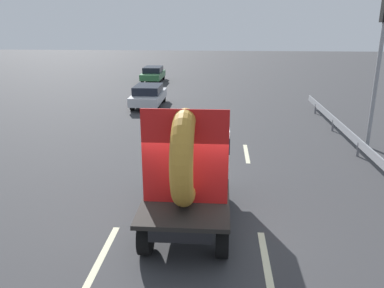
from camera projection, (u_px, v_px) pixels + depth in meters
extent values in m
plane|color=#38383A|center=(192.00, 234.00, 9.62)|extent=(120.00, 120.00, 0.00)
cylinder|color=black|center=(164.00, 185.00, 11.39)|extent=(0.28, 0.88, 0.88)
cylinder|color=black|center=(222.00, 187.00, 11.27)|extent=(0.28, 0.88, 0.88)
cylinder|color=black|center=(146.00, 235.00, 8.76)|extent=(0.28, 0.88, 0.88)
cylinder|color=black|center=(222.00, 238.00, 8.64)|extent=(0.28, 0.88, 0.88)
cube|color=black|center=(189.00, 191.00, 9.96)|extent=(1.30, 4.49, 0.25)
cube|color=silver|center=(193.00, 146.00, 10.96)|extent=(2.00, 1.89, 1.35)
cube|color=black|center=(193.00, 136.00, 10.82)|extent=(2.02, 1.79, 0.44)
cube|color=black|center=(186.00, 201.00, 9.01)|extent=(2.00, 2.61, 0.10)
cube|color=black|center=(190.00, 158.00, 10.02)|extent=(1.80, 0.08, 1.10)
torus|color=#B7842D|center=(185.00, 157.00, 8.53)|extent=(0.48, 2.15, 2.15)
cube|color=red|center=(185.00, 157.00, 8.53)|extent=(1.90, 0.03, 2.15)
cylinder|color=black|center=(141.00, 97.00, 25.11)|extent=(0.21, 0.60, 0.60)
cylinder|color=black|center=(164.00, 97.00, 25.01)|extent=(0.21, 0.60, 0.60)
cylinder|color=black|center=(132.00, 105.00, 22.71)|extent=(0.21, 0.60, 0.60)
cylinder|color=black|center=(157.00, 106.00, 22.61)|extent=(0.21, 0.60, 0.60)
cube|color=silver|center=(149.00, 97.00, 23.78)|extent=(1.69, 3.95, 0.52)
cube|color=black|center=(148.00, 89.00, 23.54)|extent=(1.52, 2.21, 0.47)
cylinder|color=gray|center=(375.00, 88.00, 15.51)|extent=(0.16, 0.16, 4.94)
cube|color=gray|center=(345.00, 130.00, 16.70)|extent=(0.06, 14.50, 0.32)
cylinder|color=slate|center=(358.00, 149.00, 15.06)|extent=(0.10, 0.10, 0.55)
cylinder|color=slate|center=(333.00, 125.00, 18.51)|extent=(0.10, 0.10, 0.55)
cylinder|color=slate|center=(315.00, 109.00, 21.95)|extent=(0.10, 0.10, 0.55)
cube|color=beige|center=(103.00, 254.00, 8.79)|extent=(0.16, 2.41, 0.01)
cube|color=beige|center=(159.00, 145.00, 16.45)|extent=(0.16, 2.80, 0.01)
cube|color=beige|center=(266.00, 263.00, 8.49)|extent=(0.16, 2.55, 0.01)
cube|color=beige|center=(247.00, 153.00, 15.44)|extent=(0.16, 2.26, 0.01)
cylinder|color=black|center=(159.00, 80.00, 32.22)|extent=(0.20, 0.58, 0.58)
cylinder|color=black|center=(142.00, 80.00, 32.32)|extent=(0.20, 0.58, 0.58)
cylinder|color=black|center=(163.00, 76.00, 34.52)|extent=(0.20, 0.58, 0.58)
cylinder|color=black|center=(148.00, 76.00, 34.62)|extent=(0.20, 0.58, 0.58)
cube|color=#33723F|center=(153.00, 75.00, 33.34)|extent=(1.62, 3.78, 0.49)
cube|color=black|center=(153.00, 69.00, 33.29)|extent=(1.46, 2.12, 0.45)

